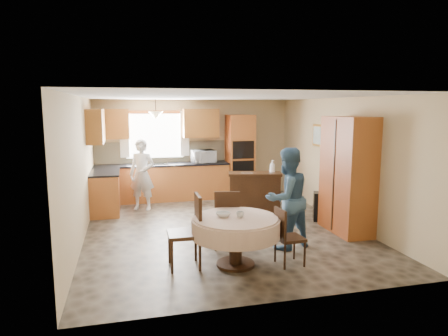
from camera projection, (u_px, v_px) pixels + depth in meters
floor at (221, 229)px, 7.66m from camera, size 5.00×6.00×0.01m
ceiling at (221, 97)px, 7.28m from camera, size 5.00×6.00×0.01m
wall_back at (194, 149)px, 10.35m from camera, size 5.00×0.02×2.50m
wall_front at (283, 200)px, 4.59m from camera, size 5.00×0.02×2.50m
wall_left at (81, 169)px, 6.87m from camera, size 0.02×6.00×2.50m
wall_right at (341, 160)px, 8.07m from camera, size 0.02×6.00×2.50m
window at (155, 136)px, 10.04m from camera, size 1.40×0.03×1.10m
curtain_left at (124, 134)px, 9.80m from camera, size 0.22×0.02×1.15m
curtain_right at (185, 133)px, 10.16m from camera, size 0.22×0.02×1.15m
base_cab_back at (163, 183)px, 9.98m from camera, size 3.30×0.60×0.88m
counter_back at (163, 165)px, 9.91m from camera, size 3.30×0.64×0.04m
base_cab_left at (105, 193)px, 8.79m from camera, size 0.60×1.20×0.88m
counter_left at (104, 172)px, 8.72m from camera, size 0.64×1.20×0.04m
backsplash at (161, 152)px, 10.15m from camera, size 3.30×0.02×0.55m
wall_cab_left at (111, 124)px, 9.60m from camera, size 0.85×0.33×0.72m
wall_cab_right at (201, 123)px, 10.13m from camera, size 0.90×0.33×0.72m
wall_cab_side at (96, 126)px, 8.54m from camera, size 0.33×1.20×0.72m
oven_tower at (240, 156)px, 10.36m from camera, size 0.66×0.62×2.12m
oven_upper at (243, 150)px, 10.03m from camera, size 0.56×0.01×0.45m
oven_lower at (243, 169)px, 10.10m from camera, size 0.56×0.01×0.45m
pendant at (156, 115)px, 9.50m from camera, size 0.36×0.36×0.18m
sideboard at (255, 193)px, 8.88m from camera, size 1.24×0.75×0.83m
space_heater at (324, 207)px, 8.18m from camera, size 0.51×0.44×0.59m
cupboard at (348, 175)px, 7.34m from camera, size 0.56×1.12×2.14m
dining_table at (236, 228)px, 5.80m from camera, size 1.29×1.29×0.73m
chair_left at (190, 227)px, 5.76m from camera, size 0.47×0.47×1.07m
chair_back at (227, 217)px, 6.51m from camera, size 0.50×0.50×0.98m
chair_right at (286, 234)px, 5.84m from camera, size 0.40×0.40×0.86m
framed_picture at (320, 136)px, 8.86m from camera, size 0.06×0.59×0.49m
microwave at (204, 156)px, 10.08m from camera, size 0.62×0.46×0.32m
person_sink at (142, 175)px, 9.01m from camera, size 0.69×0.58×1.60m
person_dining at (287, 198)px, 6.52m from camera, size 0.96×0.85×1.67m
bowl_sideboard at (247, 174)px, 8.77m from camera, size 0.23×0.23×0.06m
bottle_sideboard at (272, 167)px, 8.89m from camera, size 0.16×0.16×0.32m
cup_table at (240, 215)px, 5.75m from camera, size 0.12×0.12×0.09m
bowl_table at (223, 215)px, 5.80m from camera, size 0.27×0.27×0.06m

